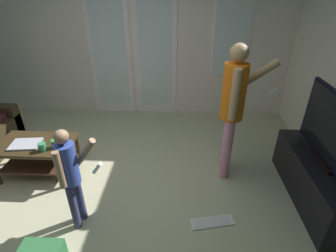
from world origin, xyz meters
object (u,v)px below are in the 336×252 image
(loose_keyboard, at_px, (212,222))
(tv_remote_black, at_px, (64,137))
(flat_screen_tv, at_px, (333,132))
(laptop_closed, at_px, (25,144))
(person_child, at_px, (70,172))
(coffee_table, at_px, (37,151))
(person_adult, at_px, (234,103))
(cup_by_laptop, at_px, (55,144))
(cup_near_edge, at_px, (42,147))
(tv_stand, at_px, (316,181))

(loose_keyboard, relative_size, tv_remote_black, 2.69)
(flat_screen_tv, distance_m, laptop_closed, 3.37)
(person_child, height_order, tv_remote_black, person_child)
(coffee_table, relative_size, person_adult, 0.55)
(loose_keyboard, bearing_deg, person_adult, 73.84)
(cup_by_laptop, bearing_deg, tv_remote_black, 90.23)
(flat_screen_tv, bearing_deg, coffee_table, 174.87)
(cup_near_edge, xyz_separation_m, cup_by_laptop, (0.12, 0.07, 0.00))
(coffee_table, height_order, person_adult, person_adult)
(flat_screen_tv, height_order, tv_remote_black, flat_screen_tv)
(flat_screen_tv, distance_m, cup_near_edge, 3.10)
(loose_keyboard, bearing_deg, person_child, -177.88)
(person_adult, height_order, cup_near_edge, person_adult)
(tv_remote_black, bearing_deg, tv_stand, 19.77)
(tv_stand, xyz_separation_m, person_child, (-2.49, -0.46, 0.40))
(tv_stand, distance_m, loose_keyboard, 1.24)
(coffee_table, distance_m, cup_by_laptop, 0.36)
(person_child, bearing_deg, cup_near_edge, 134.35)
(coffee_table, distance_m, loose_keyboard, 2.24)
(person_adult, xyz_separation_m, loose_keyboard, (-0.24, -0.81, -0.97))
(laptop_closed, bearing_deg, coffee_table, 23.58)
(tv_stand, height_order, flat_screen_tv, flat_screen_tv)
(person_child, bearing_deg, tv_stand, 10.46)
(flat_screen_tv, height_order, loose_keyboard, flat_screen_tv)
(laptop_closed, bearing_deg, person_adult, -3.06)
(laptop_closed, relative_size, cup_near_edge, 3.40)
(tv_stand, height_order, cup_near_edge, cup_near_edge)
(tv_stand, xyz_separation_m, cup_by_laptop, (-2.95, 0.22, 0.25))
(person_child, distance_m, laptop_closed, 1.12)
(coffee_table, height_order, cup_near_edge, cup_near_edge)
(person_child, bearing_deg, loose_keyboard, 2.12)
(laptop_closed, bearing_deg, tv_remote_black, 19.40)
(cup_near_edge, distance_m, cup_by_laptop, 0.14)
(person_child, bearing_deg, person_adult, 28.71)
(person_adult, relative_size, laptop_closed, 4.92)
(cup_near_edge, bearing_deg, laptop_closed, 159.11)
(person_adult, distance_m, cup_by_laptop, 2.10)
(coffee_table, bearing_deg, cup_near_edge, -39.93)
(tv_remote_black, bearing_deg, coffee_table, -126.93)
(laptop_closed, bearing_deg, flat_screen_tv, -10.90)
(cup_by_laptop, distance_m, tv_remote_black, 0.22)
(tv_stand, relative_size, flat_screen_tv, 1.19)
(person_adult, bearing_deg, tv_stand, -23.76)
(coffee_table, bearing_deg, laptop_closed, -149.68)
(loose_keyboard, height_order, tv_remote_black, tv_remote_black)
(tv_stand, bearing_deg, tv_remote_black, 171.61)
(tv_stand, relative_size, person_adult, 0.85)
(laptop_closed, xyz_separation_m, cup_by_laptop, (0.39, -0.03, 0.04))
(laptop_closed, bearing_deg, person_child, -46.27)
(tv_stand, bearing_deg, laptop_closed, 175.78)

